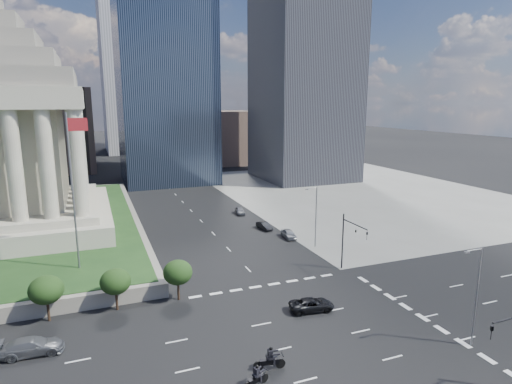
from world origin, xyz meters
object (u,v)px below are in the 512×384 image
street_lamp_south (476,291)px  parked_sedan_mid (264,226)px  parked_sedan_far (240,211)px  parked_sedan_near (289,234)px  pickup_truck (312,305)px  motorcycle_trail (256,376)px  motorcycle_lead (269,358)px  traffic_signal_ne (350,236)px  suv_grey (32,346)px  flagpole (73,183)px  street_lamp_north (315,213)px

street_lamp_south → parked_sedan_mid: size_ratio=2.44×
parked_sedan_far → parked_sedan_near: bearing=-73.0°
parked_sedan_near → parked_sedan_far: 18.74m
pickup_truck → motorcycle_trail: 14.67m
parked_sedan_mid → motorcycle_lead: bearing=-119.6°
traffic_signal_ne → suv_grey: size_ratio=1.45×
parked_sedan_far → traffic_signal_ne: bearing=-75.1°
street_lamp_south → pickup_truck: size_ratio=1.97×
suv_grey → flagpole: bearing=-10.8°
traffic_signal_ne → parked_sedan_near: traffic_signal_ne is taller
street_lamp_south → parked_sedan_far: bearing=94.5°
suv_grey → parked_sedan_mid: size_ratio=1.35×
street_lamp_north → parked_sedan_far: 25.20m
flagpole → motorcycle_lead: size_ratio=6.91×
flagpole → motorcycle_lead: bearing=-59.5°
flagpole → motorcycle_lead: (15.59, -26.46, -12.04)m
flagpole → traffic_signal_ne: 36.69m
street_lamp_north → parked_sedan_near: 7.79m
pickup_truck → parked_sedan_far: 43.97m
traffic_signal_ne → parked_sedan_mid: 24.12m
parked_sedan_far → motorcycle_lead: 53.99m
street_lamp_south → parked_sedan_far: 55.72m
street_lamp_south → motorcycle_lead: 20.41m
parked_sedan_mid → motorcycle_lead: size_ratio=1.41×
flagpole → parked_sedan_mid: (31.37, 13.19, -12.44)m
street_lamp_north → flagpole: bearing=-178.4°
street_lamp_south → motorcycle_trail: street_lamp_south is taller
suv_grey → parked_sedan_mid: (35.46, 29.53, -0.13)m
flagpole → pickup_truck: flagpole is taller
street_lamp_south → parked_sedan_near: (-1.83, 36.76, -4.91)m
street_lamp_south → pickup_truck: 16.82m
traffic_signal_ne → suv_grey: traffic_signal_ne is taller
street_lamp_north → motorcycle_lead: 34.03m
parked_sedan_near → motorcycle_trail: (-19.69, -34.98, 0.21)m
suv_grey → parked_sedan_near: bearing=-55.0°
traffic_signal_ne → motorcycle_lead: 25.09m
traffic_signal_ne → street_lamp_south: size_ratio=0.80×
parked_sedan_near → parked_sedan_mid: parked_sedan_near is taller
street_lamp_south → motorcycle_lead: (-19.57, 3.54, -4.58)m
street_lamp_south → pickup_truck: (-10.86, 11.85, -4.96)m
flagpole → pickup_truck: 32.77m
pickup_truck → parked_sedan_mid: size_ratio=1.24×
flagpole → pickup_truck: (24.30, -18.15, -12.41)m
pickup_truck → motorcycle_trail: motorcycle_trail is taller
street_lamp_north → pickup_truck: 22.57m
street_lamp_south → motorcycle_trail: 22.10m
flagpole → motorcycle_trail: bearing=-64.2°
street_lamp_south → parked_sedan_near: 37.13m
parked_sedan_near → parked_sedan_mid: bearing=112.1°
pickup_truck → flagpole: bearing=60.9°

